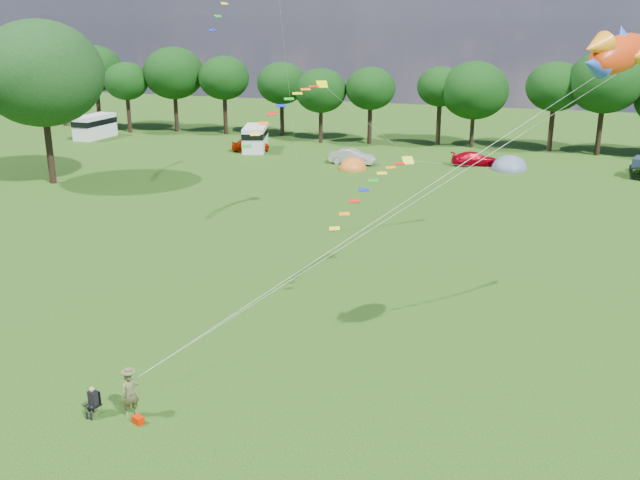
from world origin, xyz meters
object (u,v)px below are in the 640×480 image
(campervan_a, at_px, (95,126))
(tent_orange, at_px, (353,169))
(fish_kite, at_px, (614,54))
(big_tree, at_px, (41,74))
(car_b, at_px, (352,157))
(kite_flyer, at_px, (130,394))
(campervan_b, at_px, (255,137))
(tent_greyblue, at_px, (509,169))
(car_c, at_px, (475,159))
(camp_chair, at_px, (93,398))
(car_a, at_px, (250,145))

(campervan_a, distance_m, tent_orange, 33.21)
(tent_orange, xyz_separation_m, fish_kite, (18.39, -37.92, 12.53))
(big_tree, bearing_deg, car_b, 34.57)
(car_b, xyz_separation_m, kite_flyer, (4.09, -44.91, 0.15))
(campervan_b, relative_size, tent_orange, 1.92)
(campervan_b, xyz_separation_m, tent_orange, (12.05, -5.85, -1.33))
(fish_kite, bearing_deg, tent_greyblue, 42.13)
(car_c, bearing_deg, kite_flyer, 150.84)
(campervan_a, xyz_separation_m, campervan_b, (20.31, -1.48, -0.05))
(kite_flyer, bearing_deg, car_b, 47.39)
(campervan_b, bearing_deg, car_c, -107.77)
(tent_orange, bearing_deg, car_c, 26.09)
(big_tree, bearing_deg, campervan_a, 115.63)
(kite_flyer, bearing_deg, campervan_b, 59.86)
(campervan_b, xyz_separation_m, fish_kite, (30.44, -43.78, 11.20))
(camp_chair, bearing_deg, car_b, 109.15)
(campervan_a, xyz_separation_m, tent_greyblue, (46.07, -3.02, -1.38))
(big_tree, xyz_separation_m, campervan_b, (10.56, 18.85, -7.67))
(car_c, height_order, campervan_a, campervan_a)
(big_tree, distance_m, car_b, 27.94)
(car_b, xyz_separation_m, tent_greyblue, (14.35, 2.18, -0.69))
(tent_orange, relative_size, fish_kite, 0.92)
(tent_greyblue, bearing_deg, car_c, 166.16)
(tent_orange, xyz_separation_m, kite_flyer, (3.44, -42.77, 0.84))
(big_tree, distance_m, campervan_a, 23.80)
(car_a, distance_m, car_c, 22.82)
(camp_chair, bearing_deg, campervan_b, 121.78)
(car_a, height_order, kite_flyer, kite_flyer)
(big_tree, bearing_deg, tent_greyblue, 25.49)
(campervan_b, height_order, camp_chair, campervan_b)
(camp_chair, bearing_deg, kite_flyer, 30.26)
(car_b, bearing_deg, big_tree, 125.29)
(car_a, distance_m, tent_orange, 13.45)
(camp_chair, height_order, fish_kite, fish_kite)
(car_c, height_order, camp_chair, car_c)
(kite_flyer, bearing_deg, tent_orange, 46.79)
(car_c, xyz_separation_m, campervan_b, (-22.50, 0.74, 0.73))
(camp_chair, relative_size, fish_kite, 0.36)
(big_tree, relative_size, tent_greyblue, 3.60)
(car_b, relative_size, car_c, 0.97)
(car_c, relative_size, campervan_b, 0.75)
(tent_orange, height_order, fish_kite, fish_kite)
(car_c, distance_m, tent_orange, 11.65)
(car_a, distance_m, kite_flyer, 50.56)
(car_a, distance_m, campervan_a, 20.12)
(big_tree, xyz_separation_m, camp_chair, (24.75, -30.11, -8.34))
(campervan_a, relative_size, tent_orange, 1.88)
(campervan_b, bearing_deg, car_a, 136.32)
(campervan_a, bearing_deg, campervan_b, -91.20)
(tent_greyblue, distance_m, fish_kite, 44.30)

